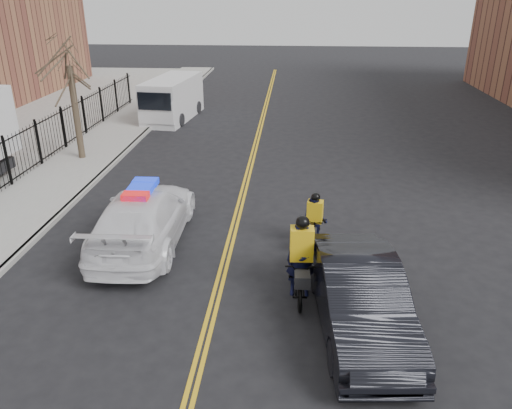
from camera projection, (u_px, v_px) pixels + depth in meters
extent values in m
plane|color=black|center=(218.00, 290.00, 12.82)|extent=(120.00, 120.00, 0.00)
cube|color=gold|center=(244.00, 180.00, 20.14)|extent=(0.10, 60.00, 0.01)
cube|color=gold|center=(248.00, 180.00, 20.13)|extent=(0.10, 60.00, 0.01)
cube|color=gray|center=(66.00, 174.00, 20.62)|extent=(3.00, 60.00, 0.15)
cube|color=gray|center=(101.00, 175.00, 20.52)|extent=(0.20, 60.00, 0.15)
cylinder|color=#3A2D22|center=(76.00, 113.00, 21.63)|extent=(0.28, 0.28, 4.00)
imported|color=white|center=(144.00, 217.00, 14.90)|extent=(2.47, 5.83, 1.68)
cube|color=#0C26CC|center=(141.00, 189.00, 14.53)|extent=(0.73, 1.55, 0.16)
imported|color=black|center=(360.00, 298.00, 11.05)|extent=(2.21, 5.17, 1.66)
cube|color=silver|center=(173.00, 99.00, 29.28)|extent=(2.68, 5.77, 2.38)
cube|color=silver|center=(158.00, 111.00, 27.17)|extent=(2.09, 1.05, 1.24)
cube|color=black|center=(154.00, 101.00, 26.56)|extent=(1.86, 0.31, 0.93)
cylinder|color=black|center=(147.00, 118.00, 28.29)|extent=(0.34, 0.75, 0.72)
cylinder|color=black|center=(181.00, 120.00, 27.95)|extent=(0.34, 0.75, 0.72)
cylinder|color=black|center=(168.00, 106.00, 31.27)|extent=(0.34, 0.75, 0.72)
cylinder|color=black|center=(198.00, 107.00, 30.93)|extent=(0.34, 0.75, 0.72)
imported|color=black|center=(301.00, 274.00, 12.44)|extent=(0.84, 2.23, 1.16)
imported|color=black|center=(301.00, 259.00, 12.28)|extent=(0.74, 0.50, 1.99)
cube|color=gold|center=(302.00, 244.00, 12.10)|extent=(0.58, 0.40, 0.84)
sphere|color=black|center=(303.00, 223.00, 11.88)|extent=(0.33, 0.33, 0.33)
cube|color=black|center=(302.00, 279.00, 11.61)|extent=(0.37, 0.42, 0.31)
imported|color=black|center=(314.00, 230.00, 14.84)|extent=(0.79, 1.75, 1.02)
imported|color=black|center=(314.00, 222.00, 14.73)|extent=(0.86, 0.73, 1.57)
cube|color=gold|center=(315.00, 211.00, 14.59)|extent=(0.50, 0.38, 0.66)
sphere|color=black|center=(316.00, 197.00, 14.41)|extent=(0.26, 0.26, 0.26)
cube|color=black|center=(311.00, 233.00, 14.22)|extent=(0.34, 0.37, 0.24)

